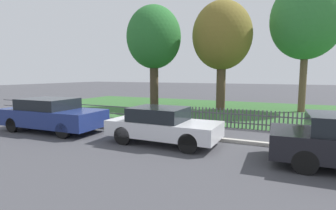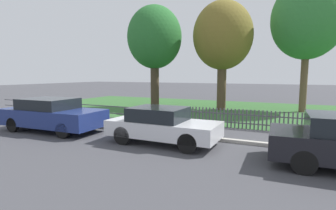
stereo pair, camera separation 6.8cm
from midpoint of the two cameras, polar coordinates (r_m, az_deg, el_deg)
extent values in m
cube|color=#33602D|center=(17.82, 31.27, -1.97)|extent=(40.48, 11.74, 0.01)
cube|color=#4C4C51|center=(12.65, 3.81, -2.20)|extent=(0.06, 0.03, 0.87)
cube|color=#4C4C51|center=(12.59, 4.51, -2.25)|extent=(0.06, 0.03, 0.87)
cube|color=#4C4C51|center=(12.54, 5.22, -2.30)|extent=(0.06, 0.03, 0.87)
cube|color=#4C4C51|center=(12.48, 5.94, -2.35)|extent=(0.06, 0.03, 0.87)
cube|color=#4C4C51|center=(12.43, 6.66, -2.39)|extent=(0.06, 0.03, 0.87)
cube|color=#4C4C51|center=(12.38, 7.39, -2.44)|extent=(0.06, 0.03, 0.87)
cube|color=#4C4C51|center=(12.33, 8.12, -2.49)|extent=(0.06, 0.03, 0.87)
cube|color=#4C4C51|center=(12.29, 8.86, -2.53)|extent=(0.06, 0.03, 0.87)
cube|color=#4C4C51|center=(12.24, 9.61, -2.58)|extent=(0.06, 0.03, 0.87)
cube|color=#4C4C51|center=(12.20, 10.36, -2.63)|extent=(0.06, 0.03, 0.87)
cube|color=#4C4C51|center=(12.16, 11.12, -2.68)|extent=(0.06, 0.03, 0.87)
cube|color=#4C4C51|center=(12.13, 11.88, -2.72)|extent=(0.06, 0.03, 0.87)
cube|color=#4C4C51|center=(12.09, 12.64, -2.77)|extent=(0.06, 0.03, 0.87)
cube|color=#4C4C51|center=(12.06, 13.41, -2.81)|extent=(0.06, 0.03, 0.87)
cube|color=#4C4C51|center=(12.03, 14.19, -2.86)|extent=(0.06, 0.03, 0.87)
cube|color=#4C4C51|center=(12.00, 14.97, -2.91)|extent=(0.06, 0.03, 0.87)
cube|color=#4C4C51|center=(11.97, 15.75, -2.95)|extent=(0.06, 0.03, 0.87)
cube|color=#4C4C51|center=(11.95, 16.53, -3.00)|extent=(0.06, 0.03, 0.87)
cube|color=#4C4C51|center=(11.93, 17.32, -3.04)|extent=(0.06, 0.03, 0.87)
cube|color=#4C4C51|center=(11.91, 18.11, -3.09)|extent=(0.06, 0.03, 0.87)
cube|color=#4C4C51|center=(11.89, 18.90, -3.13)|extent=(0.06, 0.03, 0.87)
cube|color=#4C4C51|center=(11.87, 19.70, -3.17)|extent=(0.06, 0.03, 0.87)
cube|color=#4C4C51|center=(11.86, 20.50, -3.21)|extent=(0.06, 0.03, 0.87)
cube|color=#4C4C51|center=(11.85, 21.30, -3.26)|extent=(0.06, 0.03, 0.87)
cube|color=#4C4C51|center=(11.84, 22.10, -3.30)|extent=(0.06, 0.03, 0.87)
cube|color=#4C4C51|center=(11.84, 22.90, -3.34)|extent=(0.06, 0.03, 0.87)
cube|color=#4C4C51|center=(11.83, 23.70, -3.38)|extent=(0.06, 0.03, 0.87)
cube|color=#4C4C51|center=(11.83, 24.50, -3.42)|extent=(0.06, 0.03, 0.87)
cube|color=#4C4C51|center=(11.83, 25.31, -3.46)|extent=(0.06, 0.03, 0.87)
cube|color=#4C4C51|center=(11.84, 26.11, -3.50)|extent=(0.06, 0.03, 0.87)
cube|color=#4C4C51|center=(11.84, 26.91, -3.53)|extent=(0.06, 0.03, 0.87)
cube|color=#4C4C51|center=(11.85, 27.71, -3.57)|extent=(0.06, 0.03, 0.87)
cube|color=#4C4C51|center=(11.86, 28.51, -3.61)|extent=(0.06, 0.03, 0.87)
cube|color=#4C4C51|center=(11.87, 29.31, -3.64)|extent=(0.06, 0.03, 0.87)
cube|color=#4C4C51|center=(11.89, 30.11, -3.68)|extent=(0.06, 0.03, 0.87)
cube|color=#4C4C51|center=(11.90, 30.90, -3.71)|extent=(0.06, 0.03, 0.87)
cube|color=#4C4C51|center=(11.92, 31.69, -3.74)|extent=(0.06, 0.03, 0.87)
cube|color=#4C4C51|center=(11.95, 32.48, -3.78)|extent=(0.06, 0.03, 0.87)
cube|color=navy|center=(12.08, -23.93, -2.41)|extent=(4.49, 1.98, 0.68)
cube|color=black|center=(12.17, -24.77, 0.27)|extent=(2.18, 1.72, 0.44)
cylinder|color=black|center=(11.80, -16.26, -3.76)|extent=(0.61, 0.16, 0.60)
cylinder|color=black|center=(10.57, -22.12, -5.19)|extent=(0.61, 0.16, 0.60)
cylinder|color=black|center=(13.69, -25.21, -2.71)|extent=(0.61, 0.16, 0.60)
cylinder|color=black|center=(12.65, -30.96, -3.77)|extent=(0.61, 0.16, 0.60)
cube|color=silver|center=(9.09, -1.13, -5.09)|extent=(3.85, 1.69, 0.53)
cube|color=black|center=(9.09, -2.23, -1.94)|extent=(1.85, 1.51, 0.46)
cylinder|color=black|center=(9.39, 7.51, -6.12)|extent=(0.63, 0.15, 0.63)
cylinder|color=black|center=(8.00, 4.14, -8.34)|extent=(0.63, 0.15, 0.63)
cylinder|color=black|center=(10.35, -5.18, -4.89)|extent=(0.63, 0.15, 0.63)
cylinder|color=black|center=(9.10, -10.06, -6.57)|extent=(0.63, 0.15, 0.63)
cylinder|color=black|center=(8.83, 26.49, -7.70)|extent=(0.61, 0.16, 0.60)
cylinder|color=black|center=(7.16, 27.39, -11.02)|extent=(0.61, 0.16, 0.60)
cylinder|color=black|center=(11.23, -2.04, -4.15)|extent=(0.56, 0.11, 0.55)
cylinder|color=black|center=(11.82, -7.54, -3.66)|extent=(0.56, 0.11, 0.55)
ellipsoid|color=#2D3851|center=(11.45, -4.87, -2.31)|extent=(1.67, 0.65, 0.76)
ellipsoid|color=#2D3851|center=(11.25, -3.13, -1.40)|extent=(0.40, 0.77, 0.35)
cylinder|color=#473828|center=(18.58, -3.14, 5.11)|extent=(0.60, 0.60, 3.76)
ellipsoid|color=#286B2D|center=(18.75, -3.21, 14.53)|extent=(3.77, 3.77, 4.33)
cylinder|color=brown|center=(18.05, 11.34, 4.86)|extent=(0.60, 0.60, 3.70)
ellipsoid|color=olive|center=(18.23, 11.58, 14.62)|extent=(3.92, 3.92, 4.51)
cylinder|color=brown|center=(18.63, 27.23, 5.38)|extent=(0.43, 0.43, 4.41)
ellipsoid|color=#337A38|center=(18.93, 27.83, 16.20)|extent=(4.29, 4.29, 4.93)
camera|label=1|loc=(0.03, -90.18, -0.02)|focal=28.00mm
camera|label=2|loc=(0.03, 89.82, 0.02)|focal=28.00mm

